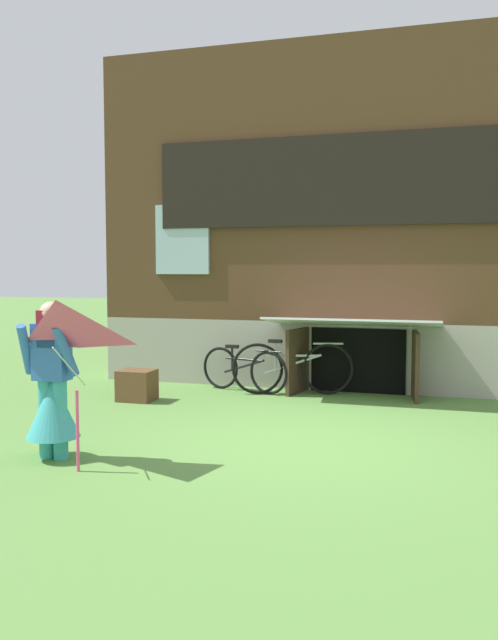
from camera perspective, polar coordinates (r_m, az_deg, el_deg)
name	(u,v)px	position (r m, az deg, el deg)	size (l,w,h in m)	color
ground_plane	(301,441)	(7.36, 4.47, -10.22)	(60.00, 60.00, 0.00)	#56843D
log_house	(364,225)	(12.34, 9.77, 7.99)	(7.92, 5.64, 5.28)	#9E998E
person	(52,393)	(6.81, -16.43, -6.03)	(0.61, 0.52, 1.54)	teal
kite	(57,342)	(6.08, -16.06, -1.85)	(0.89, 0.91, 1.48)	#E54C7F
bicycle_silver	(292,368)	(9.89, 3.73, -4.09)	(1.74, 0.53, 0.82)	black
bicycle_black	(244,369)	(10.11, -0.45, -4.21)	(1.47, 0.48, 0.70)	black
wooden_crate	(137,385)	(9.57, -9.54, -5.51)	(0.48, 0.41, 0.43)	brown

